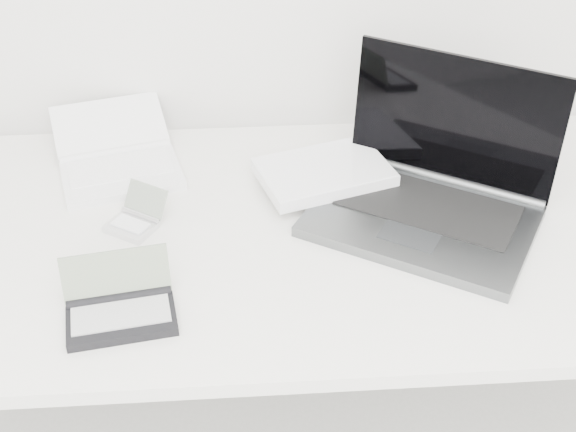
{
  "coord_description": "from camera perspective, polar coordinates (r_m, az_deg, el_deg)",
  "views": [
    {
      "loc": [
        -0.11,
        0.29,
        1.71
      ],
      "look_at": [
        -0.03,
        1.51,
        0.79
      ],
      "focal_mm": 50.0,
      "sensor_mm": 36.0,
      "label": 1
    }
  ],
  "objects": [
    {
      "name": "palmtop_charcoal",
      "position": [
        1.42,
        -11.85,
        -6.43
      ],
      "size": [
        0.2,
        0.16,
        0.1
      ],
      "rotation": [
        0.0,
        0.0,
        0.16
      ],
      "color": "black",
      "rests_on": "desk"
    },
    {
      "name": "pda_silver",
      "position": [
        1.62,
        -10.79,
        -0.23
      ],
      "size": [
        0.13,
        0.14,
        0.07
      ],
      "rotation": [
        0.0,
        0.0,
        -0.58
      ],
      "color": "silver",
      "rests_on": "desk"
    },
    {
      "name": "laptop_large",
      "position": [
        1.65,
        8.38,
        2.08
      ],
      "size": [
        0.61,
        0.51,
        0.29
      ],
      "rotation": [
        0.0,
        0.0,
        -0.54
      ],
      "color": "#56595B",
      "rests_on": "desk"
    },
    {
      "name": "desk",
      "position": [
        1.63,
        0.96,
        -2.12
      ],
      "size": [
        1.6,
        0.8,
        0.73
      ],
      "color": "white",
      "rests_on": "ground"
    },
    {
      "name": "netbook_open_white",
      "position": [
        1.8,
        -11.99,
        3.91
      ],
      "size": [
        0.32,
        0.37,
        0.07
      ],
      "rotation": [
        0.0,
        0.0,
        0.25
      ],
      "color": "white",
      "rests_on": "desk"
    }
  ]
}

